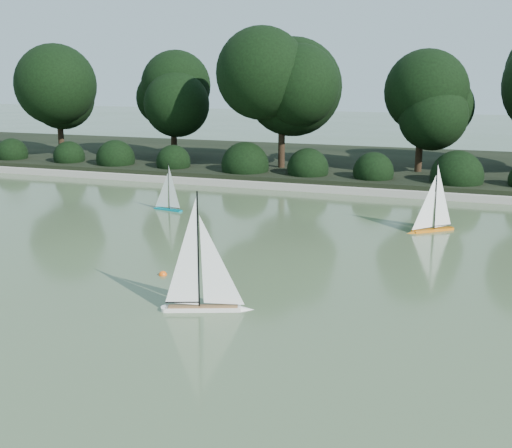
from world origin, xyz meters
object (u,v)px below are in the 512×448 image
(sailboat_orange, at_px, (429,220))
(race_buoy, at_px, (163,275))
(sailboat_white_b, at_px, (210,291))
(sailboat_teal, at_px, (166,202))

(sailboat_orange, distance_m, race_buoy, 5.79)
(sailboat_white_b, bearing_deg, sailboat_teal, 121.64)
(sailboat_teal, distance_m, race_buoy, 4.88)
(sailboat_white_b, relative_size, sailboat_orange, 1.16)
(sailboat_teal, bearing_deg, sailboat_white_b, -58.36)
(race_buoy, bearing_deg, sailboat_teal, 115.70)
(sailboat_white_b, bearing_deg, race_buoy, 138.29)
(sailboat_white_b, xyz_separation_m, sailboat_teal, (-3.43, 5.56, -0.09))
(sailboat_orange, bearing_deg, race_buoy, -132.31)
(sailboat_white_b, distance_m, sailboat_teal, 6.53)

